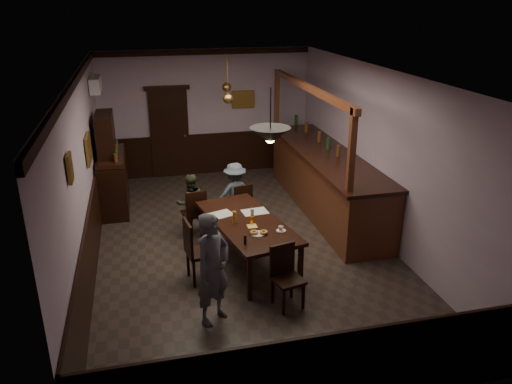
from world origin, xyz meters
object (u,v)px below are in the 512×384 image
object	(u,v)px
chair_far_right	(241,204)
person_seated_right	(235,193)
bar_counter	(326,180)
person_standing	(213,269)
person_seated_left	(190,203)
chair_side	(196,248)
soda_can	(252,220)
coffee_cup	(281,229)
sideboard	(112,172)
pendant_brass_mid	(228,98)
chair_far_left	(195,211)
dining_table	(247,224)
pendant_brass_far	(227,87)
chair_near	(286,273)
pendant_iron	(270,135)

from	to	relation	value
chair_far_right	person_seated_right	xyz separation A→B (m)	(-0.06, 0.27, 0.12)
bar_counter	person_seated_right	bearing A→B (deg)	-174.91
person_standing	person_seated_left	size ratio (longest dim) A/B	1.40
chair_side	soda_can	bearing A→B (deg)	-83.37
chair_far_right	coffee_cup	xyz separation A→B (m)	(0.24, -1.85, 0.32)
sideboard	pendant_brass_mid	xyz separation A→B (m)	(2.31, -0.60, 1.50)
chair_far_left	dining_table	bearing A→B (deg)	110.59
chair_side	pendant_brass_far	xyz separation A→B (m)	(1.21, 3.85, 1.74)
coffee_cup	chair_near	bearing A→B (deg)	-112.73
sideboard	pendant_iron	xyz separation A→B (m)	(2.34, -3.60, 1.55)
bar_counter	chair_side	bearing A→B (deg)	-143.32
sideboard	pendant_iron	size ratio (longest dim) A/B	2.64
chair_far_right	dining_table	bearing A→B (deg)	66.49
chair_far_left	person_seated_right	bearing A→B (deg)	-161.97
dining_table	person_seated_right	distance (m)	1.62
chair_far_right	pendant_brass_mid	world-z (taller)	pendant_brass_mid
pendant_brass_far	chair_far_right	bearing A→B (deg)	-94.04
chair_side	person_seated_right	size ratio (longest dim) A/B	0.85
chair_far_left	pendant_brass_far	xyz separation A→B (m)	(1.04, 2.31, 1.80)
chair_near	sideboard	xyz separation A→B (m)	(-2.44, 4.12, 0.31)
dining_table	sideboard	size ratio (longest dim) A/B	1.18
dining_table	chair_far_right	size ratio (longest dim) A/B	2.69
pendant_brass_far	chair_near	bearing A→B (deg)	-90.80
soda_can	pendant_brass_mid	distance (m)	2.78
sideboard	bar_counter	world-z (taller)	bar_counter
chair_far_right	sideboard	bearing A→B (deg)	-47.73
coffee_cup	pendant_brass_mid	distance (m)	3.13
sideboard	pendant_brass_far	bearing A→B (deg)	14.44
person_seated_right	chair_side	bearing A→B (deg)	54.42
person_seated_left	chair_near	bearing A→B (deg)	98.92
chair_side	bar_counter	distance (m)	3.62
person_seated_right	person_standing	bearing A→B (deg)	64.64
coffee_cup	soda_can	world-z (taller)	soda_can
dining_table	soda_can	bearing A→B (deg)	-67.90
pendant_brass_mid	chair_near	bearing A→B (deg)	-87.83
chair_side	soda_can	xyz separation A→B (m)	(0.93, 0.25, 0.26)
chair_side	person_seated_right	bearing A→B (deg)	-35.22
bar_counter	pendant_brass_mid	size ratio (longest dim) A/B	5.66
chair_far_left	person_seated_right	size ratio (longest dim) A/B	0.75
person_seated_left	coffee_cup	world-z (taller)	person_seated_left
dining_table	pendant_iron	bearing A→B (deg)	-78.22
dining_table	pendant_iron	distance (m)	1.85
person_seated_left	pendant_brass_far	size ratio (longest dim) A/B	1.37
chair_far_left	pendant_brass_mid	bearing A→B (deg)	-138.85
chair_far_left	person_seated_left	distance (m)	0.28
pendant_brass_far	chair_side	bearing A→B (deg)	-107.43
chair_far_left	chair_near	bearing A→B (deg)	100.89
person_seated_right	sideboard	size ratio (longest dim) A/B	0.60
chair_side	pendant_brass_mid	world-z (taller)	pendant_brass_mid
person_seated_right	pendant_brass_far	world-z (taller)	pendant_brass_far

